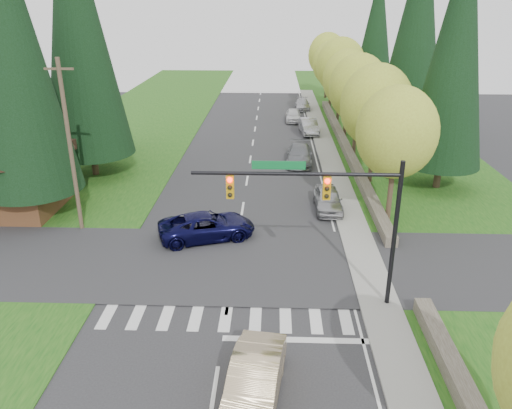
# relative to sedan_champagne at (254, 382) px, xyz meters

# --- Properties ---
(ground) EXTENTS (120.00, 120.00, 0.00)m
(ground) POSITION_rel_sedan_champagne_xyz_m (-1.43, 1.55, -0.79)
(ground) COLOR #28282B
(ground) RESTS_ON ground
(grass_east) EXTENTS (14.00, 110.00, 0.06)m
(grass_east) POSITION_rel_sedan_champagne_xyz_m (11.57, 21.55, -0.76)
(grass_east) COLOR #154A13
(grass_east) RESTS_ON ground
(grass_west) EXTENTS (14.00, 110.00, 0.06)m
(grass_west) POSITION_rel_sedan_champagne_xyz_m (-14.43, 21.55, -0.76)
(grass_west) COLOR #154A13
(grass_west) RESTS_ON ground
(cross_street) EXTENTS (120.00, 8.00, 0.10)m
(cross_street) POSITION_rel_sedan_champagne_xyz_m (-1.43, 9.55, -0.79)
(cross_street) COLOR #28282B
(cross_street) RESTS_ON ground
(sidewalk_east) EXTENTS (1.80, 80.00, 0.13)m
(sidewalk_east) POSITION_rel_sedan_champagne_xyz_m (5.47, 23.55, -0.73)
(sidewalk_east) COLOR gray
(sidewalk_east) RESTS_ON ground
(curb_east) EXTENTS (0.20, 80.00, 0.13)m
(curb_east) POSITION_rel_sedan_champagne_xyz_m (4.62, 23.55, -0.73)
(curb_east) COLOR gray
(curb_east) RESTS_ON ground
(stone_wall_north) EXTENTS (0.70, 40.00, 0.70)m
(stone_wall_north) POSITION_rel_sedan_champagne_xyz_m (7.17, 31.55, -0.44)
(stone_wall_north) COLOR #4C4438
(stone_wall_north) RESTS_ON ground
(traffic_signal) EXTENTS (8.70, 0.37, 6.80)m
(traffic_signal) POSITION_rel_sedan_champagne_xyz_m (2.94, 6.04, 4.19)
(traffic_signal) COLOR black
(traffic_signal) RESTS_ON ground
(brown_building) EXTENTS (8.40, 8.40, 5.40)m
(brown_building) POSITION_rel_sedan_champagne_xyz_m (-16.43, 16.55, 2.35)
(brown_building) COLOR #4C2D19
(brown_building) RESTS_ON ground
(utility_pole) EXTENTS (1.60, 0.24, 10.00)m
(utility_pole) POSITION_rel_sedan_champagne_xyz_m (-10.93, 13.55, 4.35)
(utility_pole) COLOR #473828
(utility_pole) RESTS_ON ground
(decid_tree_0) EXTENTS (4.80, 4.80, 8.37)m
(decid_tree_0) POSITION_rel_sedan_champagne_xyz_m (7.77, 15.55, 4.80)
(decid_tree_0) COLOR #38281C
(decid_tree_0) RESTS_ON ground
(decid_tree_1) EXTENTS (5.20, 5.20, 8.80)m
(decid_tree_1) POSITION_rel_sedan_champagne_xyz_m (7.87, 22.55, 5.00)
(decid_tree_1) COLOR #38281C
(decid_tree_1) RESTS_ON ground
(decid_tree_2) EXTENTS (5.00, 5.00, 8.82)m
(decid_tree_2) POSITION_rel_sedan_champagne_xyz_m (7.67, 29.55, 5.13)
(decid_tree_2) COLOR #38281C
(decid_tree_2) RESTS_ON ground
(decid_tree_3) EXTENTS (5.00, 5.00, 8.55)m
(decid_tree_3) POSITION_rel_sedan_champagne_xyz_m (7.77, 36.55, 4.87)
(decid_tree_3) COLOR #38281C
(decid_tree_3) RESTS_ON ground
(decid_tree_4) EXTENTS (5.40, 5.40, 9.18)m
(decid_tree_4) POSITION_rel_sedan_champagne_xyz_m (7.87, 43.55, 5.27)
(decid_tree_4) COLOR #38281C
(decid_tree_4) RESTS_ON ground
(decid_tree_5) EXTENTS (4.80, 4.80, 8.30)m
(decid_tree_5) POSITION_rel_sedan_champagne_xyz_m (7.67, 50.55, 4.74)
(decid_tree_5) COLOR #38281C
(decid_tree_5) RESTS_ON ground
(decid_tree_6) EXTENTS (5.20, 5.20, 8.86)m
(decid_tree_6) POSITION_rel_sedan_champagne_xyz_m (7.77, 57.55, 5.07)
(decid_tree_6) COLOR #38281C
(decid_tree_6) RESTS_ON ground
(conifer_w_a) EXTENTS (6.12, 6.12, 19.80)m
(conifer_w_a) POSITION_rel_sedan_champagne_xyz_m (-14.43, 15.55, 10.00)
(conifer_w_a) COLOR #38281C
(conifer_w_a) RESTS_ON ground
(conifer_w_c) EXTENTS (6.46, 6.46, 20.80)m
(conifer_w_c) POSITION_rel_sedan_champagne_xyz_m (-13.43, 23.55, 10.50)
(conifer_w_c) COLOR #38281C
(conifer_w_c) RESTS_ON ground
(conifer_w_e) EXTENTS (5.78, 5.78, 18.80)m
(conifer_w_e) POSITION_rel_sedan_champagne_xyz_m (-15.43, 29.55, 9.50)
(conifer_w_e) COLOR #38281C
(conifer_w_e) RESTS_ON ground
(conifer_e_a) EXTENTS (5.44, 5.44, 17.80)m
(conifer_e_a) POSITION_rel_sedan_champagne_xyz_m (12.57, 21.55, 9.00)
(conifer_e_a) COLOR #38281C
(conifer_e_a) RESTS_ON ground
(conifer_e_b) EXTENTS (6.12, 6.12, 19.80)m
(conifer_e_b) POSITION_rel_sedan_champagne_xyz_m (13.57, 35.55, 10.00)
(conifer_e_b) COLOR #38281C
(conifer_e_b) RESTS_ON ground
(conifer_e_c) EXTENTS (5.10, 5.10, 16.80)m
(conifer_e_c) POSITION_rel_sedan_champagne_xyz_m (12.57, 49.55, 8.50)
(conifer_e_c) COLOR #38281C
(conifer_e_c) RESTS_ON ground
(sedan_champagne) EXTENTS (2.30, 4.99, 1.59)m
(sedan_champagne) POSITION_rel_sedan_champagne_xyz_m (0.00, 0.00, 0.00)
(sedan_champagne) COLOR #D4B88D
(sedan_champagne) RESTS_ON ground
(suv_navy) EXTENTS (6.03, 4.16, 1.53)m
(suv_navy) POSITION_rel_sedan_champagne_xyz_m (-3.21, 12.55, -0.03)
(suv_navy) COLOR #0A0A34
(suv_navy) RESTS_ON ground
(parked_car_a) EXTENTS (1.77, 4.30, 1.46)m
(parked_car_a) POSITION_rel_sedan_champagne_xyz_m (4.17, 17.08, -0.06)
(parked_car_a) COLOR #9F9FA3
(parked_car_a) RESTS_ON ground
(parked_car_b) EXTENTS (2.40, 5.25, 1.49)m
(parked_car_b) POSITION_rel_sedan_champagne_xyz_m (2.77, 27.11, -0.05)
(parked_car_b) COLOR slate
(parked_car_b) RESTS_ON ground
(parked_car_c) EXTENTS (2.08, 4.77, 1.52)m
(parked_car_c) POSITION_rel_sedan_champagne_xyz_m (4.17, 37.34, -0.03)
(parked_car_c) COLOR #A4A5A9
(parked_car_c) RESTS_ON ground
(parked_car_d) EXTENTS (1.74, 4.18, 1.41)m
(parked_car_d) POSITION_rel_sedan_champagne_xyz_m (2.77, 42.83, -0.09)
(parked_car_d) COLOR silver
(parked_car_d) RESTS_ON ground
(parked_car_e) EXTENTS (1.81, 4.38, 1.27)m
(parked_car_e) POSITION_rel_sedan_champagne_xyz_m (4.17, 49.47, -0.16)
(parked_car_e) COLOR #B1B1B6
(parked_car_e) RESTS_ON ground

